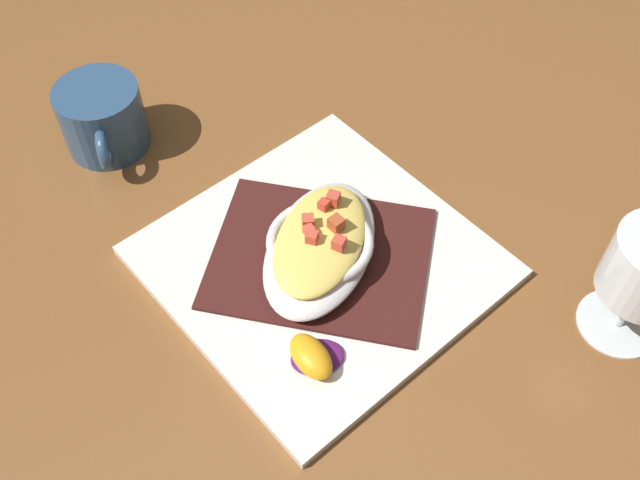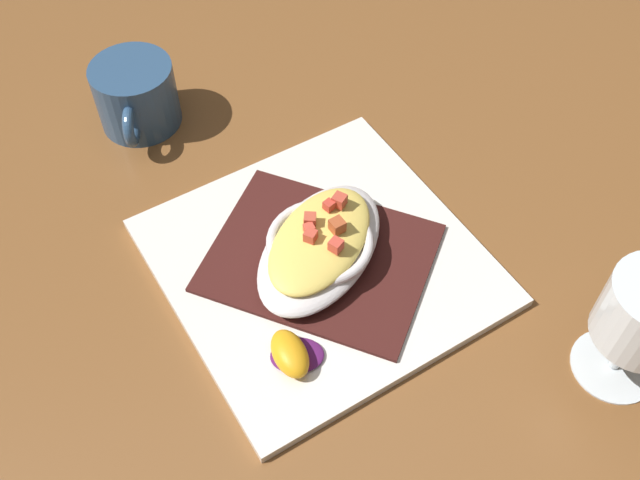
{
  "view_description": "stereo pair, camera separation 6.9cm",
  "coord_description": "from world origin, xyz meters",
  "px_view_note": "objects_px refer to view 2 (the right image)",
  "views": [
    {
      "loc": [
        0.31,
        0.28,
        0.59
      ],
      "look_at": [
        0.0,
        0.0,
        0.04
      ],
      "focal_mm": 41.09,
      "sensor_mm": 36.0,
      "label": 1
    },
    {
      "loc": [
        0.26,
        0.33,
        0.59
      ],
      "look_at": [
        0.0,
        0.0,
        0.04
      ],
      "focal_mm": 41.09,
      "sensor_mm": 36.0,
      "label": 2
    }
  ],
  "objects_px": {
    "gratin_dish": "(320,244)",
    "coffee_mug": "(137,99)",
    "orange_garnish": "(292,354)",
    "square_plate": "(320,262)"
  },
  "relations": [
    {
      "from": "gratin_dish",
      "to": "coffee_mug",
      "type": "height_order",
      "value": "coffee_mug"
    },
    {
      "from": "gratin_dish",
      "to": "orange_garnish",
      "type": "distance_m",
      "value": 0.11
    },
    {
      "from": "square_plate",
      "to": "orange_garnish",
      "type": "relative_size",
      "value": 4.87
    },
    {
      "from": "gratin_dish",
      "to": "orange_garnish",
      "type": "height_order",
      "value": "gratin_dish"
    },
    {
      "from": "gratin_dish",
      "to": "orange_garnish",
      "type": "bearing_deg",
      "value": 38.51
    },
    {
      "from": "orange_garnish",
      "to": "coffee_mug",
      "type": "relative_size",
      "value": 0.55
    },
    {
      "from": "square_plate",
      "to": "orange_garnish",
      "type": "distance_m",
      "value": 0.11
    },
    {
      "from": "square_plate",
      "to": "coffee_mug",
      "type": "height_order",
      "value": "coffee_mug"
    },
    {
      "from": "square_plate",
      "to": "orange_garnish",
      "type": "xyz_separation_m",
      "value": [
        0.09,
        0.07,
        0.01
      ]
    },
    {
      "from": "gratin_dish",
      "to": "square_plate",
      "type": "bearing_deg",
      "value": 13.5
    }
  ]
}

